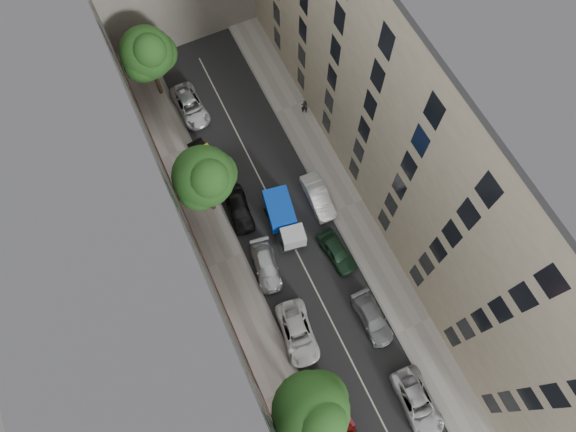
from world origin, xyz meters
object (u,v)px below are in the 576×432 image
car_left_5 (205,159)px  tree_near (313,412)px  car_right_3 (318,197)px  tree_far (149,54)px  pedestrian (304,106)px  car_left_4 (239,209)px  tree_mid (206,178)px  car_right_0 (417,402)px  car_left_1 (332,405)px  car_left_3 (266,266)px  lamp_post (291,356)px  car_right_2 (337,252)px  car_left_6 (190,106)px  tarp_truck (283,218)px  car_right_1 (372,318)px  car_left_2 (298,333)px

car_left_5 → tree_near: tree_near is taller
car_right_3 → tree_near: size_ratio=0.51×
tree_far → pedestrian: size_ratio=4.65×
car_left_4 → tree_mid: 5.34m
car_left_4 → car_right_0: (5.60, -19.27, -0.04)m
car_left_1 → tree_far: (-1.72, 30.83, 4.69)m
car_left_4 → car_left_3: bearing=-83.6°
car_right_3 → lamp_post: lamp_post is taller
pedestrian → lamp_post: bearing=81.0°
car_right_2 → tree_mid: (-7.30, 7.92, 4.96)m
tree_near → car_right_2: bearing=53.7°
car_left_5 → tree_far: (-0.92, 8.43, 4.73)m
car_left_4 → tree_mid: size_ratio=0.53×
car_right_2 → car_left_5: bearing=111.0°
car_left_1 → car_left_3: car_left_1 is taller
car_left_3 → car_right_3: 7.35m
car_right_0 → tree_near: tree_near is taller
car_left_6 → tree_near: 28.43m
car_left_3 → car_right_2: size_ratio=1.08×
tarp_truck → tree_mid: size_ratio=0.64×
car_left_5 → tree_near: 22.93m
tarp_truck → lamp_post: lamp_post is taller
tarp_truck → car_left_1: 14.58m
car_left_4 → tree_mid: bearing=151.8°
car_right_1 → car_left_2: bearing=165.1°
tree_near → pedestrian: tree_near is taller
car_left_6 → car_left_2: bearing=-92.9°
car_left_1 → car_right_2: bearing=55.8°
car_left_6 → tarp_truck: bearing=-81.0°
car_left_2 → car_left_6: bearing=97.9°
car_right_1 → car_right_2: size_ratio=1.08×
car_left_2 → tree_mid: 13.44m
car_right_0 → tree_mid: size_ratio=0.61×
tarp_truck → car_right_3: (3.52, 0.71, -0.53)m
pedestrian → car_left_3: bearing=72.0°
tree_far → lamp_post: 26.96m
car_left_2 → car_right_1: size_ratio=1.14×
tarp_truck → car_left_4: tarp_truck is taller
tarp_truck → car_right_3: tarp_truck is taller
car_left_1 → lamp_post: 5.43m
car_right_0 → pedestrian: 26.08m
car_left_6 → tree_mid: size_ratio=0.61×
tree_near → car_left_6: bearing=86.5°
car_left_2 → pedestrian: (9.20, 17.76, 0.29)m
car_left_5 → car_right_0: bearing=-83.0°
tree_near → tree_mid: 17.86m
car_left_3 → tree_far: bearing=105.0°
car_right_1 → car_right_3: car_right_3 is taller
car_left_5 → lamp_post: lamp_post is taller
car_left_1 → tree_mid: size_ratio=0.51×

